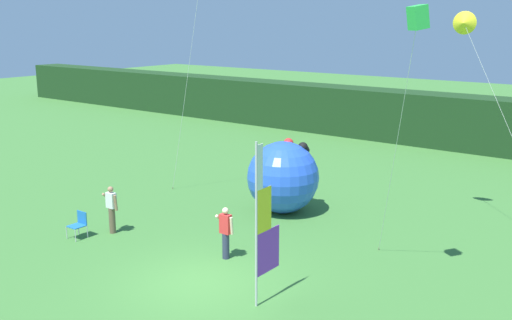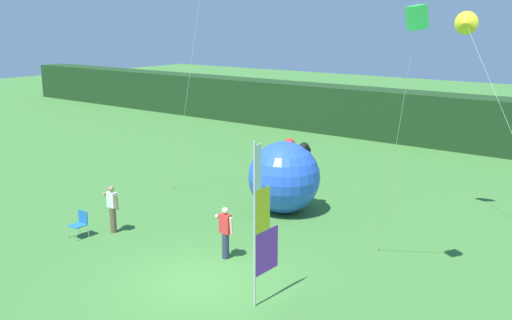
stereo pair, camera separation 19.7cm
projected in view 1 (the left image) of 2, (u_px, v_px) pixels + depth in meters
ground_plane at (199, 282)px, 16.70m from camera, size 120.00×120.00×0.00m
distant_treeline at (463, 123)px, 33.63m from camera, size 80.00×2.40×3.02m
banner_flag at (263, 227)px, 15.06m from camera, size 0.06×1.03×4.35m
person_near_banner at (112, 208)px, 20.36m from camera, size 0.55×0.48×1.67m
person_mid_field at (226, 231)px, 18.16m from camera, size 0.55×0.48×1.65m
inflatable_balloon at (283, 177)px, 22.50m from camera, size 2.75×2.75×2.77m
folding_chair at (79, 223)px, 20.02m from camera, size 0.51×0.51×0.89m
kite_yellow_delta_0 at (464, 24)px, 20.03m from camera, size 4.31×0.89×7.51m
kite_green_box_1 at (418, 20)px, 14.49m from camera, size 2.10×2.69×7.59m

